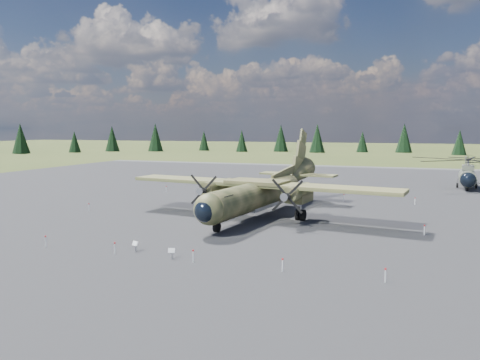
% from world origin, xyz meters
% --- Properties ---
extents(ground, '(500.00, 500.00, 0.00)m').
position_xyz_m(ground, '(0.00, 0.00, 0.00)').
color(ground, '#4C5324').
rests_on(ground, ground).
extents(apron, '(120.00, 120.00, 0.04)m').
position_xyz_m(apron, '(0.00, 10.00, 0.00)').
color(apron, '#57585C').
rests_on(apron, ground).
extents(transport_plane, '(27.98, 25.25, 9.20)m').
position_xyz_m(transport_plane, '(1.39, 3.84, 2.64)').
color(transport_plane, '#343C20').
rests_on(transport_plane, ground).
extents(helicopter_near, '(18.44, 20.85, 4.36)m').
position_xyz_m(helicopter_near, '(23.30, 33.61, 3.10)').
color(helicopter_near, slate).
rests_on(helicopter_near, ground).
extents(info_placard_left, '(0.51, 0.32, 0.75)m').
position_xyz_m(info_placard_left, '(-3.06, -12.38, 0.50)').
color(info_placard_left, gray).
rests_on(info_placard_left, ground).
extents(info_placard_right, '(0.49, 0.31, 0.71)m').
position_xyz_m(info_placard_right, '(0.22, -13.12, 0.47)').
color(info_placard_right, gray).
rests_on(info_placard_right, ground).
extents(barrier_fence, '(33.12, 29.62, 0.85)m').
position_xyz_m(barrier_fence, '(-0.46, -0.08, 0.51)').
color(barrier_fence, white).
rests_on(barrier_fence, ground).
extents(treeline, '(287.75, 287.90, 10.97)m').
position_xyz_m(treeline, '(2.03, 1.01, 4.82)').
color(treeline, black).
rests_on(treeline, ground).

